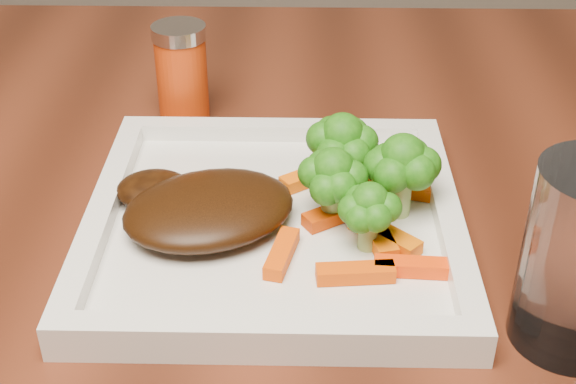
{
  "coord_description": "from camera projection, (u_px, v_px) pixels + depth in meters",
  "views": [
    {
      "loc": [
        0.12,
        -0.61,
        1.1
      ],
      "look_at": [
        0.11,
        -0.13,
        0.79
      ],
      "focal_mm": 50.0,
      "sensor_mm": 36.0,
      "label": 1
    }
  ],
  "objects": [
    {
      "name": "plate",
      "position": [
        274.0,
        227.0,
        0.59
      ],
      "size": [
        0.27,
        0.27,
        0.01
      ],
      "primitive_type": "cube",
      "color": "white",
      "rests_on": "dining_table"
    },
    {
      "name": "broccoli_2",
      "position": [
        369.0,
        212.0,
        0.54
      ],
      "size": [
        0.05,
        0.05,
        0.06
      ],
      "primitive_type": null,
      "rotation": [
        0.0,
        0.0,
        0.13
      ],
      "color": "#2F7513",
      "rests_on": "plate"
    },
    {
      "name": "broccoli_3",
      "position": [
        332.0,
        184.0,
        0.57
      ],
      "size": [
        0.07,
        0.07,
        0.06
      ],
      "primitive_type": null,
      "rotation": [
        0.0,
        0.0,
        -0.19
      ],
      "color": "#367A14",
      "rests_on": "plate"
    },
    {
      "name": "carrot_1",
      "position": [
        411.0,
        267.0,
        0.53
      ],
      "size": [
        0.05,
        0.02,
        0.01
      ],
      "primitive_type": "cube",
      "rotation": [
        0.0,
        0.0,
        -0.06
      ],
      "color": "#FF3D04",
      "rests_on": "plate"
    },
    {
      "name": "carrot_0",
      "position": [
        355.0,
        273.0,
        0.53
      ],
      "size": [
        0.05,
        0.02,
        0.01
      ],
      "primitive_type": "cube",
      "rotation": [
        0.0,
        0.0,
        0.09
      ],
      "color": "#E54803",
      "rests_on": "plate"
    },
    {
      "name": "carrot_2",
      "position": [
        282.0,
        253.0,
        0.55
      ],
      "size": [
        0.02,
        0.05,
        0.01
      ],
      "primitive_type": "cube",
      "rotation": [
        0.0,
        0.0,
        1.34
      ],
      "color": "#EA4903",
      "rests_on": "plate"
    },
    {
      "name": "carrot_5",
      "position": [
        377.0,
        234.0,
        0.56
      ],
      "size": [
        0.03,
        0.06,
        0.01
      ],
      "primitive_type": "cube",
      "rotation": [
        0.0,
        0.0,
        -1.34
      ],
      "color": "#FF6404",
      "rests_on": "plate"
    },
    {
      "name": "carrot_7",
      "position": [
        385.0,
        235.0,
        0.56
      ],
      "size": [
        0.05,
        0.05,
        0.01
      ],
      "primitive_type": "cube",
      "rotation": [
        0.0,
        0.0,
        -0.77
      ],
      "color": "#E36103",
      "rests_on": "plate"
    },
    {
      "name": "steak",
      "position": [
        209.0,
        209.0,
        0.57
      ],
      "size": [
        0.15,
        0.14,
        0.03
      ],
      "primitive_type": "ellipsoid",
      "rotation": [
        0.0,
        0.0,
        0.42
      ],
      "color": "black",
      "rests_on": "plate"
    },
    {
      "name": "spice_shaker",
      "position": [
        182.0,
        74.0,
        0.72
      ],
      "size": [
        0.05,
        0.05,
        0.09
      ],
      "primitive_type": "cylinder",
      "rotation": [
        0.0,
        0.0,
        0.13
      ],
      "color": "#C3360A",
      "rests_on": "dining_table"
    },
    {
      "name": "carrot_6",
      "position": [
        339.0,
        213.0,
        0.59
      ],
      "size": [
        0.06,
        0.04,
        0.01
      ],
      "primitive_type": "cube",
      "rotation": [
        0.0,
        0.0,
        0.57
      ],
      "color": "#CA3903",
      "rests_on": "plate"
    },
    {
      "name": "carrot_3",
      "position": [
        407.0,
        188.0,
        0.61
      ],
      "size": [
        0.06,
        0.03,
        0.01
      ],
      "primitive_type": "cube",
      "rotation": [
        0.0,
        0.0,
        -0.26
      ],
      "color": "#D14703",
      "rests_on": "plate"
    },
    {
      "name": "broccoli_0",
      "position": [
        342.0,
        150.0,
        0.6
      ],
      "size": [
        0.07,
        0.07,
        0.07
      ],
      "primitive_type": null,
      "rotation": [
        0.0,
        0.0,
        0.22
      ],
      "color": "#226811",
      "rests_on": "plate"
    },
    {
      "name": "carrot_4",
      "position": [
        312.0,
        176.0,
        0.63
      ],
      "size": [
        0.05,
        0.04,
        0.01
      ],
      "primitive_type": "cube",
      "rotation": [
        0.0,
        0.0,
        0.62
      ],
      "color": "#F75F04",
      "rests_on": "plate"
    },
    {
      "name": "broccoli_1",
      "position": [
        401.0,
        176.0,
        0.58
      ],
      "size": [
        0.07,
        0.07,
        0.06
      ],
      "primitive_type": null,
      "rotation": [
        0.0,
        0.0,
        -0.18
      ],
      "color": "#397413",
      "rests_on": "plate"
    }
  ]
}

